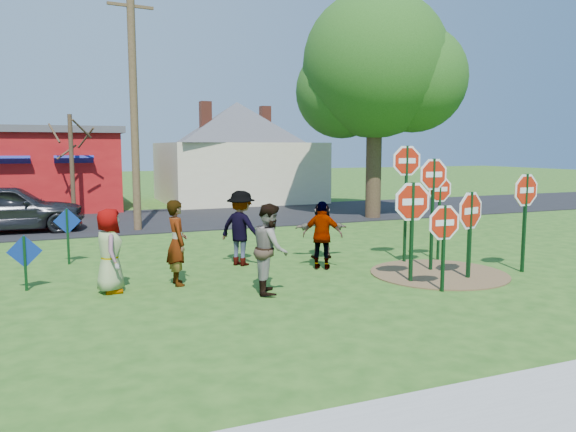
# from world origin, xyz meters

# --- Properties ---
(ground) EXTENTS (120.00, 120.00, 0.00)m
(ground) POSITION_xyz_m (0.00, 0.00, 0.00)
(ground) COLOR #265017
(ground) RESTS_ON ground
(sidewalk) EXTENTS (22.00, 1.80, 0.08)m
(sidewalk) POSITION_xyz_m (0.00, -7.20, 0.04)
(sidewalk) COLOR #9E9E99
(sidewalk) RESTS_ON ground
(road) EXTENTS (120.00, 7.50, 0.04)m
(road) POSITION_xyz_m (0.00, 11.50, 0.02)
(road) COLOR black
(road) RESTS_ON ground
(dirt_patch) EXTENTS (3.20, 3.20, 0.03)m
(dirt_patch) POSITION_xyz_m (4.50, -1.00, 0.01)
(dirt_patch) COLOR brown
(dirt_patch) RESTS_ON ground
(red_building) EXTENTS (9.40, 7.69, 3.90)m
(red_building) POSITION_xyz_m (-5.50, 17.99, 1.97)
(red_building) COLOR maroon
(red_building) RESTS_ON ground
(cream_house) EXTENTS (9.40, 9.40, 6.50)m
(cream_house) POSITION_xyz_m (5.50, 18.00, 2.92)
(cream_house) COLOR beige
(cream_house) RESTS_ON ground
(stop_sign_a) EXTENTS (0.99, 0.08, 1.94)m
(stop_sign_a) POSITION_xyz_m (3.55, -2.34, 1.30)
(stop_sign_a) COLOR #0F3717
(stop_sign_a) RESTS_ON ground
(stop_sign_b) EXTENTS (1.04, 0.16, 3.16)m
(stop_sign_b) POSITION_xyz_m (4.51, 0.44, 2.31)
(stop_sign_b) COLOR #0F3717
(stop_sign_b) RESTS_ON ground
(stop_sign_c) EXTENTS (1.03, 0.07, 2.85)m
(stop_sign_c) POSITION_xyz_m (4.54, -0.63, 2.01)
(stop_sign_c) COLOR #0F3717
(stop_sign_c) RESTS_ON ground
(stop_sign_d) EXTENTS (0.93, 0.09, 2.35)m
(stop_sign_d) POSITION_xyz_m (5.46, 0.30, 1.70)
(stop_sign_d) COLOR #0F3717
(stop_sign_d) RESTS_ON ground
(stop_sign_e) EXTENTS (1.12, 0.34, 2.14)m
(stop_sign_e) POSITION_xyz_m (4.81, -1.65, 1.42)
(stop_sign_e) COLOR #0F3717
(stop_sign_e) RESTS_ON ground
(stop_sign_f) EXTENTS (1.05, 0.12, 2.50)m
(stop_sign_f) POSITION_xyz_m (6.50, -1.57, 1.78)
(stop_sign_f) COLOR #0F3717
(stop_sign_f) RESTS_ON ground
(stop_sign_g) EXTENTS (1.16, 0.14, 2.37)m
(stop_sign_g) POSITION_xyz_m (3.41, -1.42, 1.61)
(stop_sign_g) COLOR #0F3717
(stop_sign_g) RESTS_ON ground
(blue_diamond_c) EXTENTS (0.69, 0.07, 1.17)m
(blue_diamond_c) POSITION_xyz_m (-4.42, 1.03, 0.71)
(blue_diamond_c) COLOR #0F3717
(blue_diamond_c) RESTS_ON ground
(blue_diamond_d) EXTENTS (0.66, 0.14, 1.45)m
(blue_diamond_d) POSITION_xyz_m (-3.54, 3.54, 0.90)
(blue_diamond_d) COLOR #0F3717
(blue_diamond_d) RESTS_ON ground
(person_a) EXTENTS (0.56, 0.86, 1.74)m
(person_a) POSITION_xyz_m (-2.80, 0.22, 0.87)
(person_a) COLOR #414985
(person_a) RESTS_ON ground
(person_b) EXTENTS (0.46, 0.69, 1.85)m
(person_b) POSITION_xyz_m (-1.40, 0.34, 0.93)
(person_b) COLOR #317E69
(person_b) RESTS_ON ground
(person_c) EXTENTS (0.94, 1.07, 1.85)m
(person_c) POSITION_xyz_m (0.23, -1.07, 0.92)
(person_c) COLOR brown
(person_c) RESTS_ON ground
(person_d) EXTENTS (1.29, 1.40, 1.89)m
(person_d) POSITION_xyz_m (0.51, 1.76, 0.95)
(person_d) COLOR #2D2C31
(person_d) RESTS_ON ground
(person_e) EXTENTS (1.04, 0.90, 1.67)m
(person_e) POSITION_xyz_m (2.20, 0.54, 0.84)
(person_e) COLOR #462954
(person_e) RESTS_ON ground
(person_f) EXTENTS (1.48, 0.81, 1.52)m
(person_f) POSITION_xyz_m (2.80, 1.82, 0.76)
(person_f) COLOR #194A24
(person_f) RESTS_ON ground
(suv) EXTENTS (4.98, 2.17, 1.67)m
(suv) POSITION_xyz_m (-5.31, 9.92, 0.87)
(suv) COLOR #333338
(suv) RESTS_ON road
(utility_pole) EXTENTS (2.16, 0.37, 8.84)m
(utility_pole) POSITION_xyz_m (-1.13, 8.77, 4.65)
(utility_pole) COLOR #4C3823
(utility_pole) RESTS_ON ground
(leafy_tree) EXTENTS (6.55, 5.98, 9.31)m
(leafy_tree) POSITION_xyz_m (8.67, 8.69, 5.99)
(leafy_tree) COLOR #382819
(leafy_tree) RESTS_ON ground
(bare_tree_east) EXTENTS (1.80, 1.80, 4.30)m
(bare_tree_east) POSITION_xyz_m (-3.13, 13.11, 2.79)
(bare_tree_east) COLOR #382819
(bare_tree_east) RESTS_ON ground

